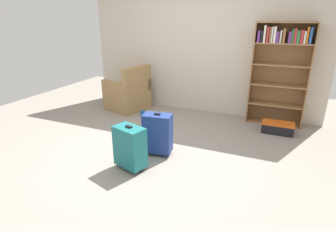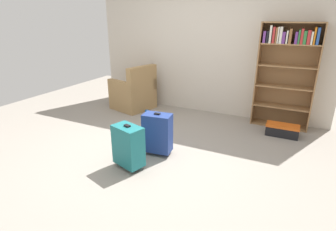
{
  "view_description": "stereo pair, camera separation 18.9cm",
  "coord_description": "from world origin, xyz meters",
  "px_view_note": "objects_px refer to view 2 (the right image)",
  "views": [
    {
      "loc": [
        1.45,
        -2.97,
        1.78
      ],
      "look_at": [
        0.15,
        0.09,
        0.55
      ],
      "focal_mm": 28.53,
      "sensor_mm": 36.0,
      "label": 1
    },
    {
      "loc": [
        1.62,
        -2.89,
        1.78
      ],
      "look_at": [
        0.15,
        0.09,
        0.55
      ],
      "focal_mm": 28.53,
      "sensor_mm": 36.0,
      "label": 2
    }
  ],
  "objects_px": {
    "armchair": "(134,94)",
    "storage_box": "(282,130)",
    "mug": "(147,113)",
    "bookshelf": "(287,67)",
    "suitcase_teal": "(128,146)",
    "suitcase_navy_blue": "(157,133)"
  },
  "relations": [
    {
      "from": "armchair",
      "to": "suitcase_navy_blue",
      "type": "bearing_deg",
      "value": -48.34
    },
    {
      "from": "armchair",
      "to": "storage_box",
      "type": "height_order",
      "value": "armchair"
    },
    {
      "from": "bookshelf",
      "to": "mug",
      "type": "height_order",
      "value": "bookshelf"
    },
    {
      "from": "armchair",
      "to": "suitcase_navy_blue",
      "type": "relative_size",
      "value": 1.51
    },
    {
      "from": "bookshelf",
      "to": "storage_box",
      "type": "bearing_deg",
      "value": -78.97
    },
    {
      "from": "storage_box",
      "to": "mug",
      "type": "bearing_deg",
      "value": -177.35
    },
    {
      "from": "mug",
      "to": "storage_box",
      "type": "relative_size",
      "value": 0.24
    },
    {
      "from": "mug",
      "to": "armchair",
      "type": "bearing_deg",
      "value": 151.87
    },
    {
      "from": "mug",
      "to": "storage_box",
      "type": "bearing_deg",
      "value": 2.65
    },
    {
      "from": "mug",
      "to": "suitcase_teal",
      "type": "distance_m",
      "value": 1.94
    },
    {
      "from": "mug",
      "to": "suitcase_navy_blue",
      "type": "xyz_separation_m",
      "value": [
        0.92,
        -1.29,
        0.26
      ]
    },
    {
      "from": "armchair",
      "to": "storage_box",
      "type": "distance_m",
      "value": 2.86
    },
    {
      "from": "bookshelf",
      "to": "armchair",
      "type": "bearing_deg",
      "value": -172.81
    },
    {
      "from": "bookshelf",
      "to": "suitcase_navy_blue",
      "type": "bearing_deg",
      "value": -126.79
    },
    {
      "from": "armchair",
      "to": "suitcase_teal",
      "type": "xyz_separation_m",
      "value": [
        1.21,
        -1.99,
        -0.02
      ]
    },
    {
      "from": "bookshelf",
      "to": "mug",
      "type": "distance_m",
      "value": 2.58
    },
    {
      "from": "mug",
      "to": "suitcase_teal",
      "type": "xyz_separation_m",
      "value": [
        0.77,
        -1.76,
        0.25
      ]
    },
    {
      "from": "mug",
      "to": "suitcase_navy_blue",
      "type": "bearing_deg",
      "value": -54.49
    },
    {
      "from": "suitcase_teal",
      "to": "suitcase_navy_blue",
      "type": "bearing_deg",
      "value": 72.14
    },
    {
      "from": "storage_box",
      "to": "suitcase_teal",
      "type": "bearing_deg",
      "value": -131.25
    },
    {
      "from": "armchair",
      "to": "storage_box",
      "type": "bearing_deg",
      "value": -2.42
    },
    {
      "from": "armchair",
      "to": "storage_box",
      "type": "relative_size",
      "value": 1.82
    }
  ]
}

